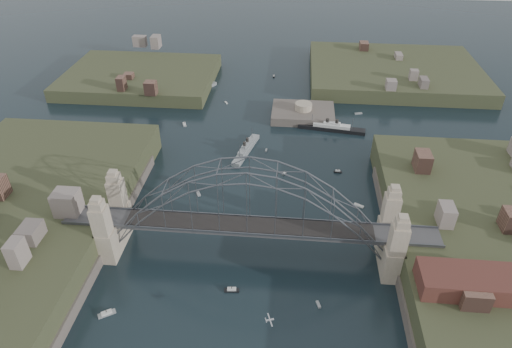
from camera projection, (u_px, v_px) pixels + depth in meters
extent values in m
plane|color=black|center=(249.00, 253.00, 105.63)|extent=(500.00, 500.00, 0.00)
cube|color=#474649|center=(249.00, 227.00, 101.10)|extent=(84.00, 6.00, 0.70)
cube|color=#4F535A|center=(247.00, 234.00, 98.32)|extent=(84.00, 0.25, 0.50)
cube|color=#4F535A|center=(250.00, 216.00, 103.25)|extent=(84.00, 0.25, 0.50)
cube|color=black|center=(249.00, 225.00, 100.78)|extent=(55.20, 5.20, 0.35)
cube|color=tan|center=(103.00, 230.00, 98.92)|extent=(3.40, 3.40, 17.70)
cube|color=tan|center=(119.00, 202.00, 107.13)|extent=(3.40, 3.40, 17.70)
cube|color=tan|center=(396.00, 249.00, 94.10)|extent=(3.40, 3.40, 17.70)
cube|color=tan|center=(389.00, 218.00, 102.30)|extent=(3.40, 3.40, 17.70)
cube|color=tan|center=(115.00, 231.00, 105.77)|extent=(4.08, 13.80, 8.00)
cube|color=tan|center=(389.00, 249.00, 100.95)|extent=(4.08, 13.80, 8.00)
cube|color=#393E23|center=(10.00, 231.00, 108.94)|extent=(50.00, 90.00, 12.00)
cube|color=#554C44|center=(101.00, 240.00, 107.78)|extent=(6.00, 70.00, 4.00)
cube|color=#393E23|center=(509.00, 263.00, 100.05)|extent=(50.00, 90.00, 12.00)
cube|color=#554C44|center=(405.00, 260.00, 102.34)|extent=(6.00, 70.00, 4.00)
cube|color=#393E23|center=(141.00, 81.00, 187.49)|extent=(60.00, 45.00, 9.00)
cube|color=#393E23|center=(393.00, 76.00, 191.62)|extent=(70.00, 55.00, 9.50)
cube|color=#554C44|center=(303.00, 118.00, 162.42)|extent=(22.00, 16.00, 7.00)
cylinder|color=tan|center=(303.00, 106.00, 159.76)|extent=(6.00, 6.00, 2.40)
cube|color=#592D26|center=(473.00, 282.00, 85.11)|extent=(20.00, 8.00, 4.00)
cube|color=#909597|center=(246.00, 150.00, 142.42)|extent=(6.94, 18.92, 1.68)
cube|color=#909597|center=(246.00, 147.00, 141.71)|extent=(4.31, 10.53, 1.26)
cube|color=#909597|center=(246.00, 144.00, 141.17)|extent=(2.47, 4.91, 0.84)
cylinder|color=black|center=(244.00, 145.00, 139.73)|extent=(0.91, 0.91, 1.68)
cylinder|color=black|center=(247.00, 140.00, 141.78)|extent=(0.91, 0.91, 1.68)
cylinder|color=#4F535A|center=(239.00, 152.00, 136.47)|extent=(0.17, 0.17, 4.19)
cylinder|color=#4F535A|center=(252.00, 135.00, 145.28)|extent=(0.17, 0.17, 4.19)
cube|color=#909597|center=(202.00, 90.00, 180.94)|extent=(9.76, 14.23, 1.54)
cube|color=#909597|center=(202.00, 87.00, 180.29)|extent=(5.73, 8.05, 1.15)
cube|color=#909597|center=(202.00, 85.00, 179.80)|extent=(2.98, 3.89, 0.77)
cylinder|color=black|center=(200.00, 84.00, 178.71)|extent=(0.76, 0.76, 1.54)
cylinder|color=black|center=(204.00, 82.00, 180.13)|extent=(0.76, 0.76, 1.54)
cylinder|color=#4F535A|center=(194.00, 87.00, 176.48)|extent=(0.15, 0.15, 3.84)
cylinder|color=#4F535A|center=(210.00, 80.00, 182.58)|extent=(0.15, 0.15, 3.84)
cube|color=black|center=(331.00, 129.00, 153.96)|extent=(22.85, 6.30, 1.65)
cube|color=silver|center=(332.00, 126.00, 153.27)|extent=(12.66, 4.08, 1.23)
cube|color=silver|center=(332.00, 123.00, 152.74)|extent=(5.85, 2.49, 0.82)
cylinder|color=black|center=(327.00, 121.00, 152.64)|extent=(1.11, 1.11, 1.65)
cylinder|color=black|center=(337.00, 122.00, 152.03)|extent=(1.11, 1.11, 1.65)
cylinder|color=#4F535A|center=(312.00, 120.00, 153.76)|extent=(0.16, 0.16, 4.12)
cylinder|color=#4F535A|center=(352.00, 124.00, 151.14)|extent=(0.16, 0.16, 4.12)
cube|color=#B5B7BD|center=(270.00, 320.00, 81.66)|extent=(1.51, 0.76, 0.26)
cube|color=#B5B7BD|center=(270.00, 320.00, 81.63)|extent=(1.24, 2.92, 0.06)
cube|color=#B5B7BD|center=(266.00, 320.00, 81.42)|extent=(0.45, 0.94, 0.33)
cube|color=silver|center=(198.00, 193.00, 124.38)|extent=(1.96, 2.78, 0.45)
cube|color=silver|center=(284.00, 174.00, 132.17)|extent=(1.40, 1.59, 0.45)
cube|color=silver|center=(284.00, 173.00, 131.95)|extent=(0.94, 1.04, 0.40)
cylinder|color=black|center=(284.00, 171.00, 131.69)|extent=(0.16, 0.16, 0.70)
cube|color=silver|center=(232.00, 290.00, 96.11)|extent=(3.24, 1.33, 0.45)
cube|color=silver|center=(232.00, 289.00, 95.88)|extent=(1.97, 1.05, 0.40)
cylinder|color=black|center=(232.00, 288.00, 95.62)|extent=(0.16, 0.16, 0.70)
cube|color=silver|center=(338.00, 172.00, 132.99)|extent=(2.29, 0.76, 0.45)
cube|color=silver|center=(338.00, 171.00, 132.77)|extent=(1.37, 0.65, 0.40)
cylinder|color=black|center=(338.00, 170.00, 132.51)|extent=(0.16, 0.16, 0.70)
cube|color=silver|center=(184.00, 125.00, 157.09)|extent=(2.03, 3.25, 0.45)
cube|color=silver|center=(184.00, 124.00, 156.86)|extent=(1.46, 2.04, 0.40)
cylinder|color=black|center=(184.00, 122.00, 156.61)|extent=(0.16, 0.16, 0.70)
cube|color=silver|center=(266.00, 150.00, 142.98)|extent=(0.62, 1.68, 0.45)
cube|color=silver|center=(226.00, 103.00, 171.48)|extent=(1.42, 1.93, 0.45)
cube|color=silver|center=(359.00, 206.00, 119.88)|extent=(2.77, 2.10, 0.45)
cube|color=silver|center=(107.00, 314.00, 91.07)|extent=(3.60, 2.83, 0.45)
cube|color=silver|center=(107.00, 313.00, 90.85)|extent=(2.31, 1.94, 0.40)
cylinder|color=black|center=(106.00, 311.00, 90.59)|extent=(0.16, 0.16, 0.70)
cube|color=silver|center=(274.00, 77.00, 192.54)|extent=(0.74, 2.18, 0.45)
cube|color=silver|center=(274.00, 76.00, 192.32)|extent=(0.62, 1.31, 0.40)
cylinder|color=black|center=(274.00, 75.00, 192.06)|extent=(0.16, 0.16, 0.70)
cube|color=silver|center=(143.00, 176.00, 131.46)|extent=(3.09, 1.42, 0.45)
cylinder|color=#4F535A|center=(142.00, 173.00, 130.86)|extent=(0.08, 0.08, 2.20)
cone|color=silver|center=(142.00, 173.00, 130.86)|extent=(1.38, 1.17, 1.92)
cube|color=silver|center=(318.00, 305.00, 92.98)|extent=(1.18, 1.94, 0.45)
cube|color=silver|center=(358.00, 114.00, 164.07)|extent=(2.84, 1.59, 0.45)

